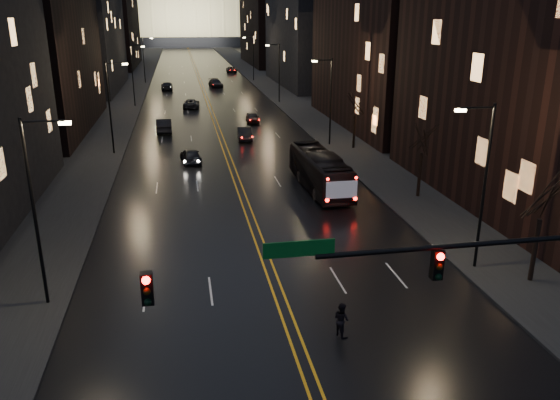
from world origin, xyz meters
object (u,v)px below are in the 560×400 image
traffic_signal (504,273)px  receding_car_a (245,134)px  bus (320,171)px  oncoming_car_b (164,125)px  pedestrian_b (341,319)px  oncoming_car_a (191,156)px

traffic_signal → receding_car_a: traffic_signal is taller
bus → receding_car_a: bearing=99.6°
traffic_signal → bus: (0.34, 25.53, -3.61)m
oncoming_car_b → bus: bearing=115.8°
bus → receding_car_a: (-3.75, 18.79, -0.79)m
pedestrian_b → receding_car_a: bearing=-24.9°
traffic_signal → oncoming_car_a: 36.90m
traffic_signal → bus: bearing=89.2°
receding_car_a → pedestrian_b: 39.32m
oncoming_car_b → receding_car_a: oncoming_car_b is taller
oncoming_car_a → traffic_signal: bearing=98.1°
oncoming_car_b → pedestrian_b: oncoming_car_b is taller
oncoming_car_b → receding_car_a: size_ratio=1.17×
traffic_signal → bus: traffic_signal is taller
oncoming_car_a → receding_car_a: 10.81m
traffic_signal → bus: size_ratio=1.62×
bus → oncoming_car_b: size_ratio=2.15×
traffic_signal → pedestrian_b: 7.68m
traffic_signal → oncoming_car_a: (-9.50, 35.39, -4.40)m
oncoming_car_a → receding_car_a: (6.10, 8.93, 0.00)m
oncoming_car_a → pedestrian_b: (5.60, -30.38, 0.09)m
pedestrian_b → oncoming_car_b: bearing=-13.7°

